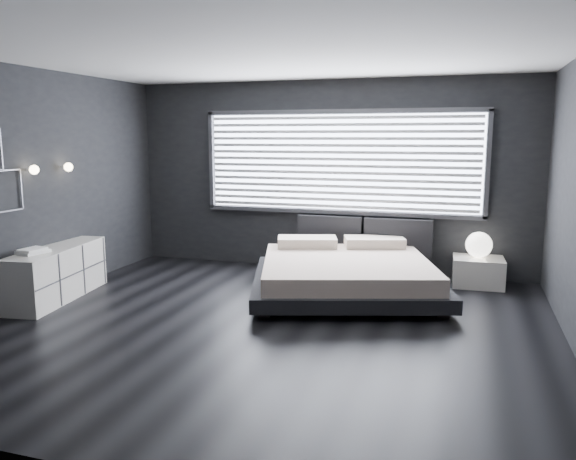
% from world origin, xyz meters
% --- Properties ---
extents(room, '(6.04, 6.00, 2.80)m').
position_xyz_m(room, '(0.00, 0.00, 1.40)').
color(room, black).
rests_on(room, ground).
extents(window, '(4.14, 0.09, 1.52)m').
position_xyz_m(window, '(0.20, 2.70, 1.61)').
color(window, white).
rests_on(window, ground).
extents(headboard, '(1.96, 0.16, 0.52)m').
position_xyz_m(headboard, '(0.58, 2.64, 0.57)').
color(headboard, black).
rests_on(headboard, ground).
extents(sconce_near, '(0.18, 0.11, 0.11)m').
position_xyz_m(sconce_near, '(-2.88, 0.05, 1.60)').
color(sconce_near, silver).
rests_on(sconce_near, ground).
extents(sconce_far, '(0.18, 0.11, 0.11)m').
position_xyz_m(sconce_far, '(-2.88, 0.65, 1.60)').
color(sconce_far, silver).
rests_on(sconce_far, ground).
extents(wall_art_lower, '(0.01, 0.48, 0.48)m').
position_xyz_m(wall_art_lower, '(-2.98, -0.30, 1.38)').
color(wall_art_lower, '#47474C').
rests_on(wall_art_lower, ground).
extents(bed, '(2.85, 2.78, 0.60)m').
position_xyz_m(bed, '(0.57, 1.49, 0.28)').
color(bed, black).
rests_on(bed, ground).
extents(nightstand, '(0.68, 0.57, 0.38)m').
position_xyz_m(nightstand, '(2.18, 2.42, 0.19)').
color(nightstand, silver).
rests_on(nightstand, ground).
extents(orb_lamp, '(0.34, 0.34, 0.34)m').
position_xyz_m(orb_lamp, '(2.17, 2.44, 0.55)').
color(orb_lamp, white).
rests_on(orb_lamp, nightstand).
extents(dresser, '(0.68, 1.66, 0.65)m').
position_xyz_m(dresser, '(-2.78, 0.20, 0.32)').
color(dresser, silver).
rests_on(dresser, ground).
extents(book_stack, '(0.30, 0.36, 0.06)m').
position_xyz_m(book_stack, '(-2.78, -0.18, 0.68)').
color(book_stack, white).
rests_on(book_stack, dresser).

